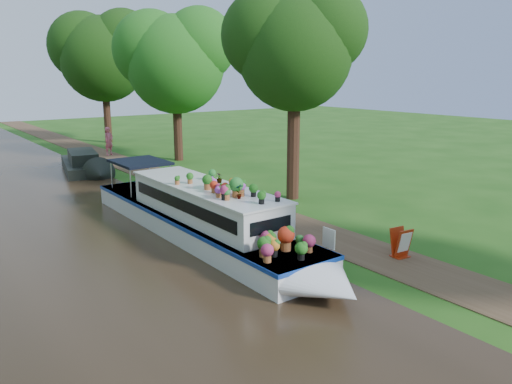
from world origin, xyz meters
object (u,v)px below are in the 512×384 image
object	(u,v)px
plant_boat	(206,216)
sandwich_board	(401,244)
second_boat	(83,164)
pedestrian_pink	(109,141)

from	to	relation	value
plant_boat	sandwich_board	bearing A→B (deg)	-51.69
second_boat	pedestrian_pink	world-z (taller)	pedestrian_pink
plant_boat	sandwich_board	size ratio (longest dim) A/B	15.21
plant_boat	second_boat	distance (m)	14.26
pedestrian_pink	sandwich_board	bearing A→B (deg)	-112.41
second_boat	sandwich_board	xyz separation A→B (m)	(3.36, -19.14, -0.06)
plant_boat	pedestrian_pink	size ratio (longest dim) A/B	7.14
sandwich_board	plant_boat	bearing A→B (deg)	135.09
second_boat	sandwich_board	distance (m)	19.43
plant_boat	second_boat	size ratio (longest dim) A/B	2.10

